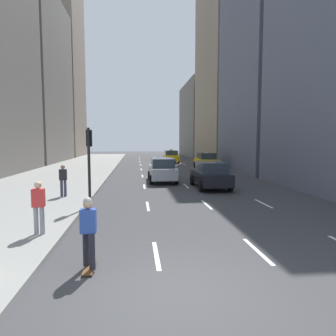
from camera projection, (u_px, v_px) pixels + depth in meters
ground_plane at (173, 292)px, 6.01m from camera, size 160.00×160.00×0.00m
sidewalk_left at (77, 168)px, 32.01m from camera, size 8.00×66.00×0.15m
lane_markings at (171, 172)px, 29.06m from camera, size 5.72×56.00×0.01m
building_row_left at (25, 50)px, 36.33m from camera, size 6.00×58.21×37.06m
building_row_right at (245, 65)px, 34.98m from camera, size 6.00×62.32×30.90m
taxi_lead at (206, 161)px, 32.46m from camera, size 2.02×4.40×1.87m
taxi_second at (171, 156)px, 41.01m from camera, size 2.02×4.40×1.87m
sedan_black_near at (210, 175)px, 19.15m from camera, size 2.02×4.49×1.70m
sedan_silver_behind at (162, 170)px, 22.15m from camera, size 2.02×4.59×1.76m
skateboarder at (88, 230)px, 6.97m from camera, size 0.36×0.80×1.75m
pedestrian_near_curb at (39, 205)px, 9.22m from camera, size 0.36×0.22×1.65m
pedestrian_mid_block at (63, 179)px, 15.48m from camera, size 0.36×0.22×1.65m
traffic_light_pole at (89, 155)px, 13.02m from camera, size 0.24×0.42×3.60m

